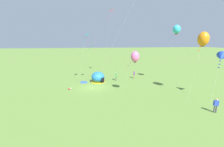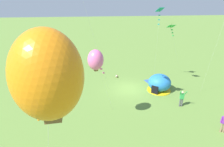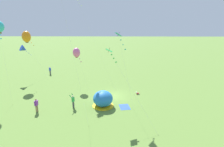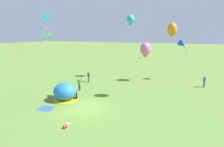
{
  "view_description": "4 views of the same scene",
  "coord_description": "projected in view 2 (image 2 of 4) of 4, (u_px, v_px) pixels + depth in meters",
  "views": [
    {
      "loc": [
        25.78,
        -0.46,
        8.19
      ],
      "look_at": [
        -1.25,
        3.62,
        2.15
      ],
      "focal_mm": 24.0,
      "sensor_mm": 36.0,
      "label": 1
    },
    {
      "loc": [
        5.85,
        18.88,
        9.77
      ],
      "look_at": [
        2.4,
        0.96,
        2.61
      ],
      "focal_mm": 28.0,
      "sensor_mm": 36.0,
      "label": 2
    },
    {
      "loc": [
        -24.61,
        -0.59,
        10.32
      ],
      "look_at": [
        0.52,
        0.01,
        3.39
      ],
      "focal_mm": 28.0,
      "sensor_mm": 36.0,
      "label": 3
    },
    {
      "loc": [
        9.74,
        -14.34,
        7.56
      ],
      "look_at": [
        1.4,
        3.82,
        3.1
      ],
      "focal_mm": 28.0,
      "sensor_mm": 36.0,
      "label": 4
    }
  ],
  "objects": [
    {
      "name": "ground_plane",
      "position": [
        129.0,
        89.0,
        21.86
      ],
      "size": [
        300.0,
        300.0,
        0.0
      ],
      "primitive_type": "plane",
      "color": "olive"
    },
    {
      "name": "popup_tent",
      "position": [
        159.0,
        83.0,
        21.08
      ],
      "size": [
        2.81,
        2.81,
        2.1
      ],
      "color": "#2672BF",
      "rests_on": "ground"
    },
    {
      "name": "picnic_blanket",
      "position": [
        151.0,
        81.0,
        24.09
      ],
      "size": [
        1.91,
        1.58,
        0.01
      ],
      "primitive_type": "cube",
      "rotation": [
        0.0,
        0.0,
        0.18
      ],
      "color": "#3359A5",
      "rests_on": "ground"
    },
    {
      "name": "toddler_crawling",
      "position": [
        117.0,
        76.0,
        25.25
      ],
      "size": [
        0.36,
        0.55,
        0.32
      ],
      "color": "red",
      "rests_on": "ground"
    },
    {
      "name": "person_far_back",
      "position": [
        182.0,
        98.0,
        17.73
      ],
      "size": [
        0.68,
        0.55,
        1.89
      ],
      "color": "#4C4C51",
      "rests_on": "ground"
    },
    {
      "name": "person_watching_sky",
      "position": [
        224.0,
        122.0,
        14.06
      ],
      "size": [
        0.55,
        0.37,
        1.72
      ],
      "color": "#8C7251",
      "rests_on": "ground"
    },
    {
      "name": "kite_green",
      "position": [
        172.0,
        29.0,
        20.01
      ],
      "size": [
        5.63,
        5.4,
        7.91
      ],
      "color": "silver",
      "rests_on": "ground"
    },
    {
      "name": "kite_pink",
      "position": [
        96.0,
        60.0,
        13.27
      ],
      "size": [
        2.35,
        2.7,
        6.7
      ],
      "color": "silver",
      "rests_on": "ground"
    },
    {
      "name": "kite_teal",
      "position": [
        160.0,
        13.0,
        20.12
      ],
      "size": [
        1.53,
        2.54,
        9.61
      ],
      "color": "silver",
      "rests_on": "ground"
    },
    {
      "name": "kite_orange",
      "position": [
        48.0,
        76.0,
        3.61
      ],
      "size": [
        2.15,
        3.14,
        9.4
      ],
      "color": "silver",
      "rests_on": "ground"
    }
  ]
}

